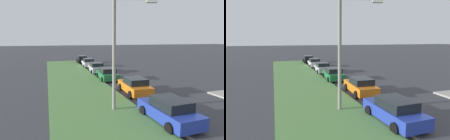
# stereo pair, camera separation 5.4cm
# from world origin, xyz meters

# --- Properties ---
(grass_median) EXTENTS (60.00, 6.00, 0.12)m
(grass_median) POSITION_xyz_m (10.00, 7.76, 0.06)
(grass_median) COLOR #517F42
(grass_median) RESTS_ON ground
(parked_car_blue) EXTENTS (4.36, 2.14, 1.47)m
(parked_car_blue) POSITION_xyz_m (5.83, 4.06, 0.72)
(parked_car_blue) COLOR #23389E
(parked_car_blue) RESTS_ON ground
(parked_car_orange) EXTENTS (4.39, 2.19, 1.47)m
(parked_car_orange) POSITION_xyz_m (12.02, 3.36, 0.72)
(parked_car_orange) COLOR orange
(parked_car_orange) RESTS_ON ground
(parked_car_green) EXTENTS (4.38, 2.18, 1.47)m
(parked_car_green) POSITION_xyz_m (18.50, 3.94, 0.72)
(parked_car_green) COLOR #1E6B38
(parked_car_green) RESTS_ON ground
(parked_car_silver) EXTENTS (4.36, 2.14, 1.47)m
(parked_car_silver) POSITION_xyz_m (24.08, 3.91, 0.72)
(parked_car_silver) COLOR #B2B5BA
(parked_car_silver) RESTS_ON ground
(parked_car_white) EXTENTS (4.36, 2.14, 1.47)m
(parked_car_white) POSITION_xyz_m (30.33, 3.83, 0.72)
(parked_car_white) COLOR silver
(parked_car_white) RESTS_ON ground
(parked_car_black) EXTENTS (4.38, 2.17, 1.47)m
(parked_car_black) POSITION_xyz_m (36.29, 3.87, 0.72)
(parked_car_black) COLOR black
(parked_car_black) RESTS_ON ground
(streetlight) EXTENTS (0.99, 2.83, 7.50)m
(streetlight) POSITION_xyz_m (8.49, 6.17, 4.39)
(streetlight) COLOR gray
(streetlight) RESTS_ON ground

